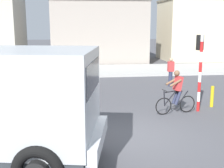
% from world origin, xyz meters
% --- Properties ---
extents(ground_plane, '(120.00, 120.00, 0.00)m').
position_xyz_m(ground_plane, '(0.00, 0.00, 0.00)').
color(ground_plane, '#4C4C51').
extents(sidewalk_far, '(80.00, 5.00, 0.16)m').
position_xyz_m(sidewalk_far, '(0.00, 13.14, 0.08)').
color(sidewalk_far, '#ADADA8').
rests_on(sidewalk_far, ground).
extents(cyclist, '(1.71, 0.56, 1.72)m').
position_xyz_m(cyclist, '(2.29, 2.27, 0.86)').
color(cyclist, black).
rests_on(cyclist, ground).
extents(traffic_light_pole, '(0.24, 0.43, 3.20)m').
position_xyz_m(traffic_light_pole, '(3.31, 2.56, 2.07)').
color(traffic_light_pole, red).
rests_on(traffic_light_pole, ground).
extents(car_red_near, '(4.09, 2.05, 1.60)m').
position_xyz_m(car_red_near, '(-3.70, 6.86, 0.82)').
color(car_red_near, red).
rests_on(car_red_near, ground).
extents(pedestrian_near_kerb, '(0.34, 0.22, 1.62)m').
position_xyz_m(pedestrian_near_kerb, '(3.70, 7.35, 0.85)').
color(pedestrian_near_kerb, '#2D334C').
rests_on(pedestrian_near_kerb, ground).
extents(bollard_far, '(0.14, 0.14, 0.90)m').
position_xyz_m(bollard_far, '(4.13, 3.01, 0.45)').
color(bollard_far, gold).
rests_on(bollard_far, ground).
extents(building_mid_block, '(8.32, 6.12, 5.52)m').
position_xyz_m(building_mid_block, '(0.54, 18.82, 2.76)').
color(building_mid_block, '#9E9389').
rests_on(building_mid_block, ground).
extents(building_corner_right, '(7.61, 5.25, 5.77)m').
position_xyz_m(building_corner_right, '(10.62, 19.62, 2.89)').
color(building_corner_right, beige).
rests_on(building_corner_right, ground).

